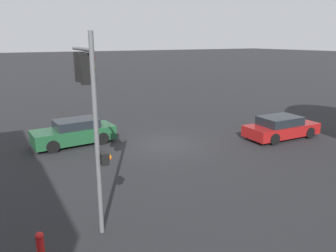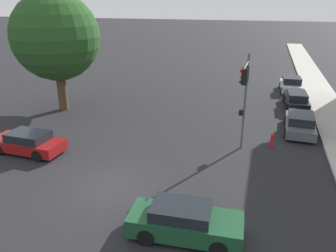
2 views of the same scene
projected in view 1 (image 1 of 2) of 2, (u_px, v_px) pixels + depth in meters
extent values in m
plane|color=black|center=(166.00, 144.00, 18.50)|extent=(300.00, 300.00, 0.00)
cylinder|color=#515456|center=(97.00, 139.00, 9.28)|extent=(0.14, 0.14, 5.94)
cylinder|color=#515456|center=(82.00, 49.00, 9.62)|extent=(0.19, 2.27, 0.10)
cube|color=black|center=(86.00, 69.00, 9.44)|extent=(0.31, 0.31, 0.90)
sphere|color=red|center=(92.00, 58.00, 9.45)|extent=(0.20, 0.20, 0.20)
sphere|color=#99660F|center=(93.00, 69.00, 9.52)|extent=(0.20, 0.20, 0.20)
sphere|color=#0F511E|center=(93.00, 79.00, 9.60)|extent=(0.20, 0.20, 0.20)
cube|color=black|center=(80.00, 67.00, 10.09)|extent=(0.31, 0.31, 0.90)
sphere|color=red|center=(86.00, 57.00, 10.10)|extent=(0.20, 0.20, 0.20)
sphere|color=#99660F|center=(86.00, 67.00, 10.17)|extent=(0.20, 0.20, 0.20)
sphere|color=#0F511E|center=(87.00, 76.00, 10.25)|extent=(0.20, 0.20, 0.20)
cube|color=black|center=(104.00, 158.00, 9.52)|extent=(0.23, 0.36, 0.35)
sphere|color=orange|center=(109.00, 157.00, 9.58)|extent=(0.18, 0.18, 0.18)
cube|color=maroon|center=(281.00, 130.00, 19.54)|extent=(4.63, 2.01, 0.64)
cube|color=black|center=(280.00, 121.00, 19.31)|extent=(2.43, 1.71, 0.49)
cylinder|color=black|center=(287.00, 126.00, 20.95)|extent=(0.68, 0.25, 0.67)
cylinder|color=black|center=(310.00, 133.00, 19.47)|extent=(0.68, 0.25, 0.67)
cylinder|color=black|center=(253.00, 132.00, 19.70)|extent=(0.68, 0.25, 0.67)
cylinder|color=black|center=(274.00, 139.00, 18.21)|extent=(0.68, 0.25, 0.67)
cube|color=#194728|center=(74.00, 135.00, 18.26)|extent=(4.51, 1.98, 0.76)
cube|color=black|center=(76.00, 124.00, 18.19)|extent=(2.38, 1.65, 0.47)
cylinder|color=black|center=(53.00, 147.00, 16.94)|extent=(0.69, 0.26, 0.68)
cylinder|color=black|center=(45.00, 139.00, 18.26)|extent=(0.69, 0.26, 0.68)
cylinder|color=black|center=(103.00, 138.00, 18.37)|extent=(0.69, 0.26, 0.68)
cylinder|color=black|center=(93.00, 132.00, 19.69)|extent=(0.69, 0.26, 0.68)
cylinder|color=red|center=(41.00, 251.00, 8.54)|extent=(0.20, 0.20, 0.75)
sphere|color=red|center=(39.00, 236.00, 8.43)|extent=(0.22, 0.22, 0.22)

